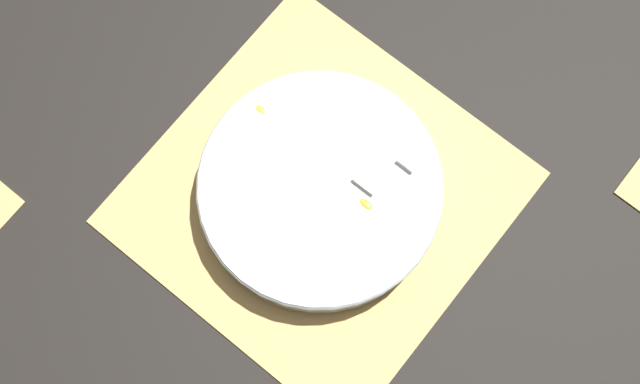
# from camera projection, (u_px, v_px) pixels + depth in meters

# --- Properties ---
(ground_plane) EXTENTS (6.00, 6.00, 0.00)m
(ground_plane) POSITION_uv_depth(u_px,v_px,m) (320.00, 198.00, 1.10)
(ground_plane) COLOR black
(bamboo_mat_center) EXTENTS (0.41, 0.41, 0.01)m
(bamboo_mat_center) POSITION_uv_depth(u_px,v_px,m) (320.00, 197.00, 1.09)
(bamboo_mat_center) COLOR tan
(bamboo_mat_center) RESTS_ON ground_plane
(fruit_salad_bowl) EXTENTS (0.29, 0.29, 0.06)m
(fruit_salad_bowl) POSITION_uv_depth(u_px,v_px,m) (320.00, 190.00, 1.06)
(fruit_salad_bowl) COLOR silver
(fruit_salad_bowl) RESTS_ON bamboo_mat_center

